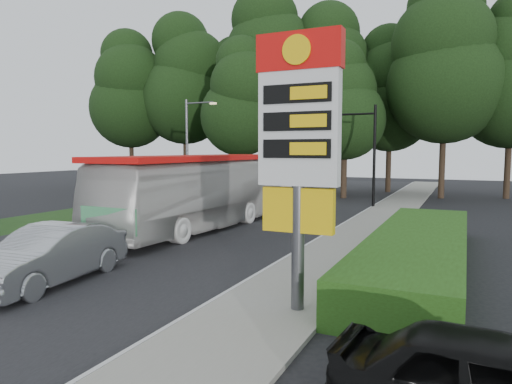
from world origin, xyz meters
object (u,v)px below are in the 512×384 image
at_px(transit_bus, 200,192).
at_px(monument, 285,138).
at_px(gas_station_pylon, 299,134).
at_px(traffic_signal_mast, 356,141).
at_px(streetlight_signs, 189,145).
at_px(sedan_silver, 50,255).

bearing_deg(transit_bus, monument, 99.90).
height_order(gas_station_pylon, transit_bus, gas_station_pylon).
bearing_deg(gas_station_pylon, traffic_signal_mast, 99.09).
bearing_deg(gas_station_pylon, streetlight_signs, 128.96).
bearing_deg(traffic_signal_mast, monument, 142.00).
distance_m(traffic_signal_mast, streetlight_signs, 12.83).
bearing_deg(monument, transit_bus, -82.34).
relative_size(gas_station_pylon, sedan_silver, 1.27).
height_order(streetlight_signs, monument, monument).
height_order(streetlight_signs, sedan_silver, streetlight_signs).
height_order(gas_station_pylon, monument, monument).
relative_size(streetlight_signs, transit_bus, 0.59).
bearing_deg(sedan_silver, gas_station_pylon, -0.74).
distance_m(streetlight_signs, monument, 9.44).
distance_m(monument, transit_bus, 18.93).
bearing_deg(streetlight_signs, monument, 58.03).
xyz_separation_m(traffic_signal_mast, monument, (-7.68, 6.00, 0.43)).
relative_size(transit_bus, sedan_silver, 2.54).
bearing_deg(monument, streetlight_signs, -121.97).
distance_m(streetlight_signs, transit_bus, 13.14).
bearing_deg(sedan_silver, streetlight_signs, 105.77).
distance_m(traffic_signal_mast, monument, 9.76).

